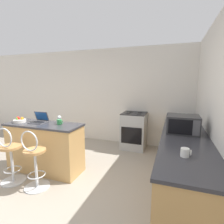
% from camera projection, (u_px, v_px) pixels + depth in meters
% --- Properties ---
extents(ground_plane, '(20.00, 20.00, 0.00)m').
position_uv_depth(ground_plane, '(44.00, 199.00, 2.55)').
color(ground_plane, gray).
extents(wall_back, '(12.00, 0.06, 2.60)m').
position_uv_depth(wall_back, '(110.00, 96.00, 4.94)').
color(wall_back, silver).
rests_on(wall_back, ground_plane).
extents(breakfast_bar, '(1.46, 0.56, 0.92)m').
position_uv_depth(breakfast_bar, '(45.00, 147.00, 3.34)').
color(breakfast_bar, tan).
rests_on(breakfast_bar, ground_plane).
extents(counter_right, '(0.66, 3.31, 0.92)m').
position_uv_depth(counter_right, '(182.00, 157.00, 2.90)').
color(counter_right, tan).
rests_on(counter_right, ground_plane).
extents(bar_stool_near, '(0.40, 0.40, 0.97)m').
position_uv_depth(bar_stool_near, '(11.00, 157.00, 2.92)').
color(bar_stool_near, silver).
rests_on(bar_stool_near, ground_plane).
extents(bar_stool_far, '(0.40, 0.40, 0.97)m').
position_uv_depth(bar_stool_far, '(35.00, 162.00, 2.76)').
color(bar_stool_far, silver).
rests_on(bar_stool_far, ground_plane).
extents(laptop, '(0.30, 0.25, 0.20)m').
position_uv_depth(laptop, '(40.00, 120.00, 3.37)').
color(laptop, '#47474C').
rests_on(laptop, breakfast_bar).
extents(microwave, '(0.46, 0.41, 0.27)m').
position_uv_depth(microwave, '(183.00, 124.00, 2.66)').
color(microwave, '#2D2D30').
rests_on(microwave, counter_right).
extents(toaster, '(0.20, 0.29, 0.18)m').
position_uv_depth(toaster, '(182.00, 119.00, 3.26)').
color(toaster, silver).
rests_on(toaster, counter_right).
extents(stove_range, '(0.59, 0.61, 0.93)m').
position_uv_depth(stove_range, '(134.00, 131.00, 4.49)').
color(stove_range, '#9EA3A8').
rests_on(stove_range, ground_plane).
extents(mug_white, '(0.10, 0.09, 0.09)m').
position_uv_depth(mug_white, '(185.00, 152.00, 1.81)').
color(mug_white, white).
rests_on(mug_white, counter_right).
extents(fruit_bowl, '(0.23, 0.23, 0.11)m').
position_uv_depth(fruit_bowl, '(20.00, 120.00, 3.37)').
color(fruit_bowl, silver).
rests_on(fruit_bowl, breakfast_bar).
extents(mug_green, '(0.11, 0.09, 0.09)m').
position_uv_depth(mug_green, '(59.00, 122.00, 3.20)').
color(mug_green, '#338447').
rests_on(mug_green, breakfast_bar).
extents(wine_glass_short, '(0.07, 0.07, 0.14)m').
position_uv_depth(wine_glass_short, '(59.00, 118.00, 3.32)').
color(wine_glass_short, silver).
rests_on(wine_glass_short, breakfast_bar).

